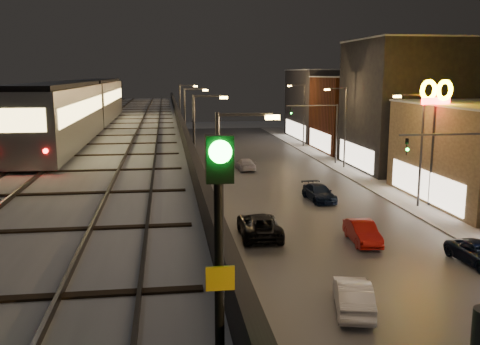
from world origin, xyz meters
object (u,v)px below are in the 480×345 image
car_far_white (214,157)px  car_near_white (353,297)px  subway_train (83,105)px  car_onc_silver (362,233)px  car_mid_dark (245,165)px  car_onc_dark (480,255)px  car_mid_silver (259,226)px  rail_signal (220,209)px  car_onc_white (319,193)px

car_far_white → car_near_white: bearing=99.0°
subway_train → car_onc_silver: (17.78, -8.37, -7.62)m
car_far_white → car_mid_dark: bearing=122.6°
car_far_white → car_onc_dark: car_far_white is taller
car_mid_silver → car_onc_dark: (11.27, -6.76, -0.15)m
car_far_white → car_onc_silver: car_onc_silver is taller
rail_signal → car_onc_silver: size_ratio=0.76×
rail_signal → car_mid_dark: (7.91, 50.97, -8.23)m
subway_train → car_mid_silver: (11.62, -6.19, -7.54)m
car_mid_silver → rail_signal: bearing=80.9°
car_near_white → car_onc_dark: (9.05, 4.72, -0.10)m
car_far_white → subway_train: bearing=70.2°
subway_train → car_onc_dark: bearing=-29.5°
rail_signal → car_onc_white: rail_signal is taller
car_far_white → car_onc_white: (6.93, -20.96, 0.01)m
car_mid_dark → car_onc_white: bearing=101.2°
car_onc_silver → car_onc_white: bearing=91.2°
rail_signal → car_onc_silver: rail_signal is taller
subway_train → car_onc_white: bearing=9.3°
car_onc_white → car_mid_dark: bearing=100.3°
car_far_white → car_onc_dark: size_ratio=0.88×
car_onc_dark → rail_signal: bearing=-135.2°
rail_signal → car_onc_white: (11.89, 35.80, -8.19)m
rail_signal → car_mid_dark: 52.23m
car_onc_white → car_onc_dark: bearing=-78.2°
car_mid_dark → car_onc_silver: size_ratio=1.04×
rail_signal → car_mid_silver: (5.22, 26.63, -8.10)m
subway_train → car_near_white: 23.70m
car_near_white → rail_signal: bearing=77.4°
subway_train → rail_signal: 33.44m
car_mid_dark → car_onc_dark: size_ratio=0.99×
rail_signal → car_onc_silver: (11.38, 24.45, -8.17)m
car_mid_silver → car_far_white: size_ratio=1.42×
car_mid_dark → subway_train: bearing=48.3°
car_onc_dark → car_near_white: bearing=-158.0°
car_mid_dark → car_onc_dark: (8.58, -31.10, -0.02)m
rail_signal → car_near_white: rail_signal is taller
rail_signal → car_far_white: rail_signal is taller
car_mid_silver → car_onc_dark: 13.14m
subway_train → car_onc_silver: bearing=-25.2°
car_far_white → car_onc_silver: (6.43, -32.32, 0.03)m
car_mid_silver → car_mid_dark: car_mid_silver is taller
car_far_white → car_mid_silver: bearing=96.1°
subway_train → car_far_white: (11.35, 23.94, -7.65)m
car_onc_silver → car_onc_white: 11.37m
car_near_white → subway_train: bearing=-38.3°
car_mid_dark → car_far_white: bearing=-66.5°
subway_train → rail_signal: bearing=-79.0°
car_mid_silver → car_onc_silver: 6.54m
car_mid_dark → car_onc_dark: 32.26m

